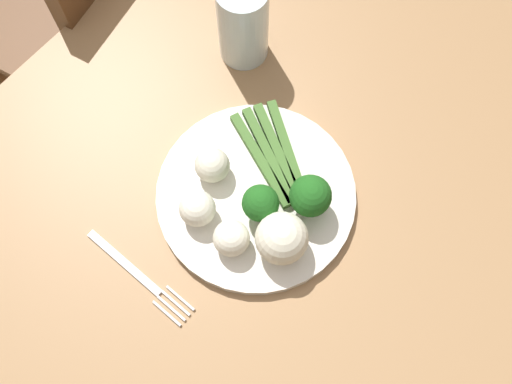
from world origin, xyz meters
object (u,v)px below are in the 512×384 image
at_px(dining_table, 260,277).
at_px(cauliflower_edge, 231,238).
at_px(broccoli_back_right, 261,203).
at_px(cauliflower_near_fork, 212,165).
at_px(asparagus_bundle, 273,154).
at_px(chair, 118,17).
at_px(plate, 256,195).
at_px(water_glass, 243,22).
at_px(cauliflower_back, 197,209).
at_px(broccoli_front, 310,196).
at_px(cauliflower_mid, 282,238).
at_px(fork, 139,276).

bearing_deg(dining_table, cauliflower_edge, -74.67).
height_order(dining_table, broccoli_back_right, broccoli_back_right).
height_order(cauliflower_near_fork, cauliflower_edge, same).
bearing_deg(cauliflower_edge, asparagus_bundle, -164.39).
height_order(chair, plate, chair).
height_order(chair, broccoli_back_right, chair).
bearing_deg(plate, water_glass, -136.04).
distance_m(plate, cauliflower_back, 0.08).
height_order(plate, broccoli_front, broccoli_front).
bearing_deg(cauliflower_mid, cauliflower_back, -72.07).
distance_m(chair, plate, 0.62).
distance_m(plate, fork, 0.18).
height_order(broccoli_front, cauliflower_near_fork, broccoli_front).
xyz_separation_m(dining_table, fork, (0.11, -0.10, 0.11)).
height_order(cauliflower_near_fork, cauliflower_mid, cauliflower_mid).
bearing_deg(cauliflower_back, broccoli_back_right, 132.02).
distance_m(asparagus_bundle, cauliflower_mid, 0.12).
distance_m(chair, broccoli_back_right, 0.66).
bearing_deg(cauliflower_back, broccoli_front, 134.15).
relative_size(dining_table, water_glass, 11.09).
bearing_deg(broccoli_front, dining_table, -3.32).
height_order(plate, water_glass, water_glass).
bearing_deg(chair, cauliflower_mid, 57.87).
relative_size(plate, cauliflower_mid, 3.98).
xyz_separation_m(cauliflower_back, cauliflower_mid, (-0.03, 0.10, 0.01)).
xyz_separation_m(asparagus_bundle, cauliflower_mid, (0.09, 0.08, 0.03)).
xyz_separation_m(broccoli_back_right, cauliflower_mid, (0.02, 0.05, -0.00)).
distance_m(cauliflower_back, cauliflower_mid, 0.11).
xyz_separation_m(chair, broccoli_back_right, (0.21, 0.54, 0.32)).
xyz_separation_m(broccoli_back_right, water_glass, (-0.18, -0.17, 0.02)).
bearing_deg(broccoli_back_right, cauliflower_mid, 69.18).
height_order(broccoli_back_right, cauliflower_edge, broccoli_back_right).
bearing_deg(asparagus_bundle, water_glass, -9.19).
relative_size(broccoli_front, cauliflower_back, 1.40).
relative_size(plate, fork, 1.54).
bearing_deg(broccoli_front, cauliflower_edge, -23.44).
bearing_deg(broccoli_back_right, cauliflower_edge, -1.14).
relative_size(asparagus_bundle, broccoli_back_right, 2.66).
distance_m(cauliflower_back, water_glass, 0.26).
relative_size(chair, cauliflower_near_fork, 19.57).
relative_size(plate, broccoli_front, 4.00).
distance_m(dining_table, cauliflower_near_fork, 0.19).
relative_size(broccoli_front, fork, 0.38).
height_order(plate, fork, plate).
bearing_deg(cauliflower_near_fork, chair, -114.29).
bearing_deg(broccoli_back_right, water_glass, -135.23).
xyz_separation_m(plate, cauliflower_edge, (0.07, 0.02, 0.03)).
bearing_deg(plate, cauliflower_edge, 15.23).
xyz_separation_m(plate, broccoli_front, (-0.03, 0.06, 0.04)).
bearing_deg(water_glass, plate, 43.96).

